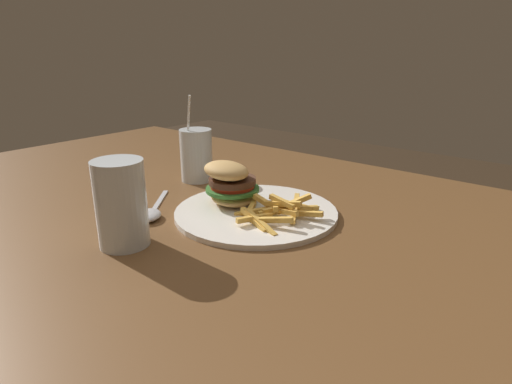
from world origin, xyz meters
TOP-DOWN VIEW (x-y plane):
  - dining_table at (0.00, 0.00)m, footprint 1.66×1.23m
  - meal_plate_near at (-0.08, -0.13)m, footprint 0.31×0.31m
  - beer_glass at (-0.02, 0.10)m, footprint 0.08×0.08m
  - juice_glass at (0.15, -0.22)m, footprint 0.08×0.08m
  - spoon at (0.05, 0.01)m, footprint 0.14×0.17m

SIDE VIEW (x-z plane):
  - dining_table at x=0.00m, z-range 0.27..1.01m
  - spoon at x=0.05m, z-range 0.74..0.76m
  - meal_plate_near at x=-0.08m, z-range 0.71..0.82m
  - juice_glass at x=0.15m, z-range 0.69..0.90m
  - beer_glass at x=-0.02m, z-range 0.74..0.88m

